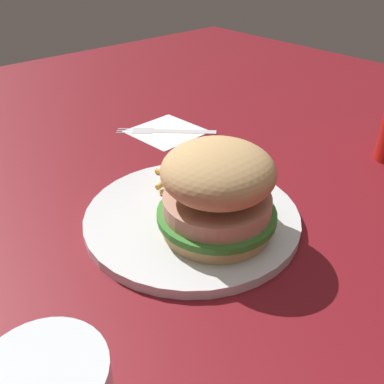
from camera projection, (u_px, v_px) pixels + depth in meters
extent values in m
plane|color=maroon|center=(199.00, 206.00, 0.55)|extent=(1.60, 1.60, 0.00)
cylinder|color=silver|center=(192.00, 217.00, 0.52)|extent=(0.26, 0.26, 0.01)
cylinder|color=tan|center=(216.00, 223.00, 0.48)|extent=(0.12, 0.12, 0.02)
cylinder|color=#387F2D|center=(217.00, 214.00, 0.48)|extent=(0.13, 0.13, 0.01)
cylinder|color=tan|center=(217.00, 203.00, 0.47)|extent=(0.12, 0.12, 0.02)
ellipsoid|color=tan|center=(218.00, 172.00, 0.45)|extent=(0.12, 0.12, 0.06)
cylinder|color=#E5B251|center=(175.00, 173.00, 0.59)|extent=(0.04, 0.03, 0.01)
cylinder|color=gold|center=(183.00, 187.00, 0.56)|extent=(0.02, 0.06, 0.01)
cylinder|color=gold|center=(192.00, 180.00, 0.57)|extent=(0.04, 0.07, 0.01)
cylinder|color=gold|center=(170.00, 183.00, 0.57)|extent=(0.07, 0.04, 0.01)
cylinder|color=gold|center=(181.00, 173.00, 0.59)|extent=(0.06, 0.03, 0.01)
cylinder|color=gold|center=(191.00, 191.00, 0.55)|extent=(0.08, 0.02, 0.01)
cylinder|color=gold|center=(173.00, 176.00, 0.57)|extent=(0.03, 0.07, 0.01)
cylinder|color=gold|center=(172.00, 175.00, 0.58)|extent=(0.05, 0.02, 0.01)
cylinder|color=gold|center=(182.00, 170.00, 0.58)|extent=(0.06, 0.02, 0.01)
cube|color=white|center=(166.00, 131.00, 0.74)|extent=(0.12, 0.12, 0.00)
cube|color=silver|center=(185.00, 130.00, 0.74)|extent=(0.09, 0.09, 0.00)
cube|color=silver|center=(143.00, 130.00, 0.74)|extent=(0.04, 0.04, 0.00)
cylinder|color=silver|center=(126.00, 127.00, 0.75)|extent=(0.02, 0.02, 0.00)
cylinder|color=silver|center=(125.00, 129.00, 0.74)|extent=(0.02, 0.02, 0.00)
cylinder|color=silver|center=(124.00, 131.00, 0.74)|extent=(0.02, 0.02, 0.00)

